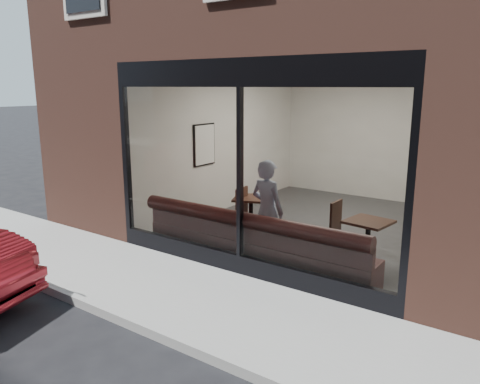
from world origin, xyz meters
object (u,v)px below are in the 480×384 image
Objects in this scene: person at (267,211)px; cafe_table_right at (369,222)px; cafe_chair_left at (233,222)px; cafe_chair_right at (324,240)px; cafe_table_left at (251,198)px; banquette at (254,252)px.

cafe_table_right is at bearing -147.16° from person.
cafe_chair_left is 1.89m from cafe_chair_right.
cafe_table_left is 0.61m from cafe_chair_left.
person is 4.22× the size of cafe_chair_right.
cafe_table_left is (-0.93, 0.92, -0.10)m from person.
person reaches higher than cafe_table_left.
banquette is at bearing 92.92° from person.
cafe_chair_right is at bearing -2.52° from cafe_table_left.
person reaches higher than banquette.
person is at bearing -44.47° from cafe_table_left.
cafe_table_right is 2.75m from cafe_chair_left.
cafe_chair_right is (1.88, 0.07, 0.00)m from cafe_chair_left.
cafe_table_left reaches higher than cafe_chair_right.
cafe_table_left is at bearing -1.84° from cafe_chair_right.
person is at bearing 85.15° from banquette.
person is at bearing -154.94° from cafe_table_right.
person is 2.65× the size of cafe_table_right.
person is (0.03, 0.32, 0.61)m from banquette.
person reaches higher than cafe_chair_left.
banquette is 10.04× the size of cafe_chair_right.
cafe_table_right is at bearing -5.73° from cafe_table_left.
person is 4.22× the size of cafe_chair_left.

